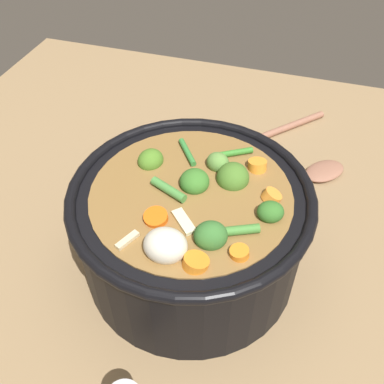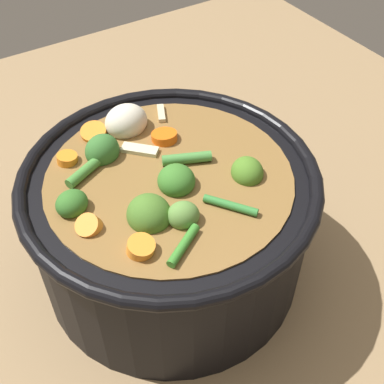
% 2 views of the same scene
% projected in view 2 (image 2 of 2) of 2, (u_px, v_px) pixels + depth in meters
% --- Properties ---
extents(ground_plane, '(1.10, 1.10, 0.00)m').
position_uv_depth(ground_plane, '(173.00, 263.00, 0.57)').
color(ground_plane, '#8C704C').
extents(cooking_pot, '(0.29, 0.29, 0.16)m').
position_uv_depth(cooking_pot, '(171.00, 219.00, 0.52)').
color(cooking_pot, black).
rests_on(cooking_pot, ground_plane).
extents(salt_shaker, '(0.04, 0.04, 0.07)m').
position_uv_depth(salt_shaker, '(92.00, 138.00, 0.68)').
color(salt_shaker, silver).
rests_on(salt_shaker, ground_plane).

